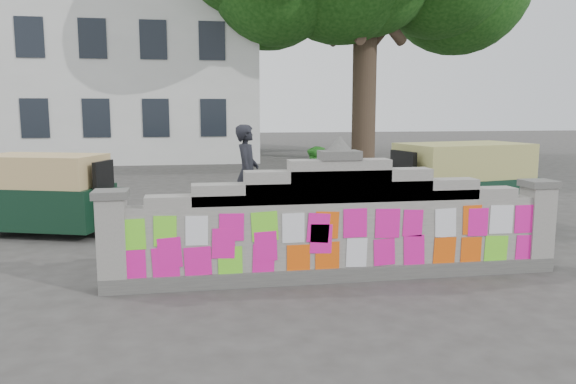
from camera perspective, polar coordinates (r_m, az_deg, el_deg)
name	(u,v)px	position (r m, az deg, el deg)	size (l,w,h in m)	color
ground	(338,279)	(8.00, 5.09, -8.76)	(100.00, 100.00, 0.00)	#383533
parapet_wall	(339,226)	(7.81, 5.17, -3.51)	(6.48, 0.44, 2.01)	#4C4C49
building	(85,75)	(29.83, -19.88, 11.09)	(16.00, 10.00, 8.90)	silver
cyclist_bike	(248,205)	(10.80, -4.13, -1.32)	(0.71, 2.05, 1.08)	black
cyclist_rider	(247,186)	(10.74, -4.15, 0.65)	(0.67, 0.44, 1.82)	black
pedestrian	(318,192)	(10.38, 3.08, -0.01)	(0.82, 0.64, 1.68)	#2E8C26
rickshaw_left	(48,193)	(11.55, -23.22, -0.11)	(2.80, 1.96, 1.51)	black
rickshaw_right	(459,185)	(11.46, 16.98, 0.65)	(3.17, 1.92, 1.70)	black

